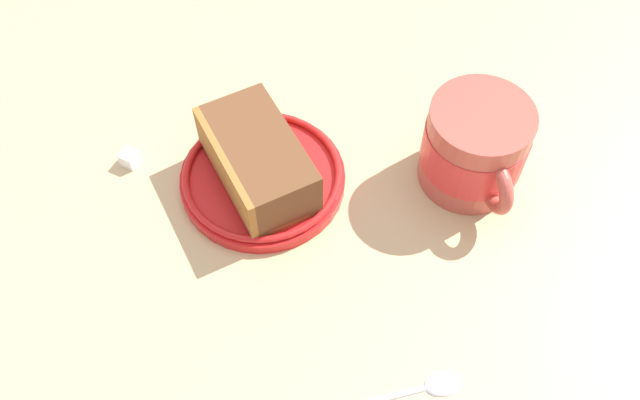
% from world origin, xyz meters
% --- Properties ---
extents(ground_plane, '(1.32, 1.32, 0.03)m').
position_xyz_m(ground_plane, '(0.00, 0.00, -0.02)').
color(ground_plane, tan).
extents(small_plate, '(0.15, 0.15, 0.02)m').
position_xyz_m(small_plate, '(-0.05, -0.04, 0.01)').
color(small_plate, red).
rests_on(small_plate, ground_plane).
extents(cake_slice, '(0.13, 0.10, 0.05)m').
position_xyz_m(cake_slice, '(-0.06, -0.04, 0.04)').
color(cake_slice, '#9E662D').
rests_on(cake_slice, small_plate).
extents(tea_mug, '(0.11, 0.09, 0.09)m').
position_xyz_m(tea_mug, '(0.07, 0.10, 0.04)').
color(tea_mug, '#BF4C3F').
rests_on(tea_mug, ground_plane).
extents(teaspoon, '(0.08, 0.13, 0.01)m').
position_xyz_m(teaspoon, '(0.17, -0.09, 0.00)').
color(teaspoon, silver).
rests_on(teaspoon, ground_plane).
extents(sugar_cube, '(0.02, 0.02, 0.01)m').
position_xyz_m(sugar_cube, '(-0.16, -0.11, 0.01)').
color(sugar_cube, white).
rests_on(sugar_cube, ground_plane).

